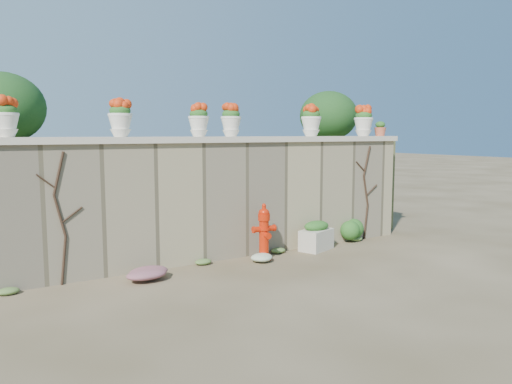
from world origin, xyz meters
TOP-DOWN VIEW (x-y plane):
  - ground at (0.00, 0.00)m, footprint 80.00×80.00m
  - stone_wall at (0.00, 1.80)m, footprint 8.00×0.40m
  - wall_cap at (0.00, 1.80)m, footprint 8.10×0.52m
  - raised_fill at (0.00, 5.00)m, footprint 9.00×6.00m
  - back_shrub_left at (-3.20, 3.00)m, footprint 1.30×1.30m
  - back_shrub_right at (3.40, 3.00)m, footprint 1.30×1.30m
  - vine_left at (-2.67, 1.58)m, footprint 0.60×0.04m
  - vine_right at (3.23, 1.58)m, footprint 0.60×0.04m
  - fire_hydrant at (0.54, 1.26)m, footprint 0.42×0.29m
  - planter_box at (1.75, 1.35)m, footprint 0.75×0.59m
  - green_shrub at (2.82, 1.55)m, footprint 0.58×0.52m
  - magenta_clump at (-1.58, 1.13)m, footprint 0.95×0.63m
  - white_flowers at (0.33, 1.10)m, footprint 0.49×0.39m
  - urn_pot_0 at (-3.27, 1.80)m, footprint 0.34×0.34m
  - urn_pot_1 at (-1.72, 1.80)m, footprint 0.36×0.36m
  - urn_pot_2 at (-0.40, 1.80)m, footprint 0.35×0.35m
  - urn_pot_3 at (0.21, 1.80)m, footprint 0.35×0.35m
  - urn_pot_4 at (1.96, 1.80)m, footprint 0.38×0.38m
  - urn_pot_5 at (3.32, 1.80)m, footprint 0.39×0.39m
  - terracotta_pot at (3.80, 1.80)m, footprint 0.25×0.25m

SIDE VIEW (x-z plane):
  - ground at x=0.00m, z-range 0.00..0.00m
  - white_flowers at x=0.33m, z-range 0.00..0.18m
  - magenta_clump at x=-1.58m, z-range 0.00..0.25m
  - planter_box at x=1.75m, z-range -0.02..0.53m
  - green_shrub at x=2.82m, z-range 0.00..0.55m
  - fire_hydrant at x=0.54m, z-range 0.00..0.97m
  - vine_left at x=-2.67m, z-range 0.04..1.94m
  - vine_right at x=3.23m, z-range 0.04..1.94m
  - stone_wall at x=0.00m, z-range 0.00..2.00m
  - raised_fill at x=0.00m, z-range 0.00..2.00m
  - wall_cap at x=0.00m, z-range 2.00..2.10m
  - terracotta_pot at x=3.80m, z-range 2.09..2.39m
  - urn_pot_0 at x=-3.27m, z-range 2.10..2.63m
  - urn_pot_2 at x=-0.40m, z-range 2.10..2.64m
  - urn_pot_3 at x=0.21m, z-range 2.10..2.65m
  - urn_pot_1 at x=-1.72m, z-range 2.10..2.67m
  - urn_pot_4 at x=1.96m, z-range 2.10..2.69m
  - urn_pot_5 at x=3.32m, z-range 2.10..2.70m
  - back_shrub_left at x=-3.20m, z-range 2.00..3.10m
  - back_shrub_right at x=3.40m, z-range 2.00..3.10m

